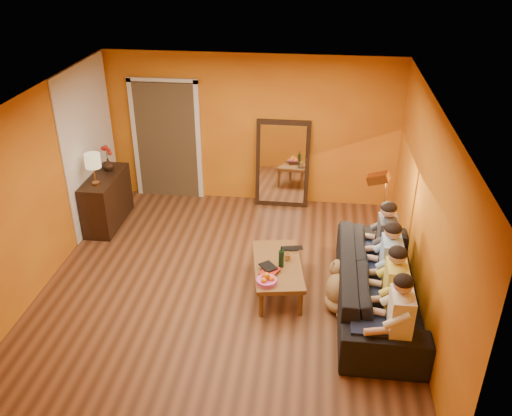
# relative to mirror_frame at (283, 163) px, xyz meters

# --- Properties ---
(room_shell) EXTENTS (5.00, 5.50, 2.60)m
(room_shell) POSITION_rel_mirror_frame_xyz_m (-0.55, -2.26, 0.54)
(room_shell) COLOR brown
(room_shell) RESTS_ON ground
(white_accent) EXTENTS (0.02, 1.90, 2.58)m
(white_accent) POSITION_rel_mirror_frame_xyz_m (-3.04, -0.88, 0.54)
(white_accent) COLOR white
(white_accent) RESTS_ON wall_left
(doorway_recess) EXTENTS (1.06, 0.30, 2.10)m
(doorway_recess) POSITION_rel_mirror_frame_xyz_m (-2.05, 0.20, 0.29)
(doorway_recess) COLOR #3F2D19
(doorway_recess) RESTS_ON floor
(door_jamb_left) EXTENTS (0.08, 0.06, 2.20)m
(door_jamb_left) POSITION_rel_mirror_frame_xyz_m (-2.62, 0.08, 0.29)
(door_jamb_left) COLOR white
(door_jamb_left) RESTS_ON wall_back
(door_jamb_right) EXTENTS (0.08, 0.06, 2.20)m
(door_jamb_right) POSITION_rel_mirror_frame_xyz_m (-1.48, 0.08, 0.29)
(door_jamb_right) COLOR white
(door_jamb_right) RESTS_ON wall_back
(door_header) EXTENTS (1.22, 0.06, 0.08)m
(door_header) POSITION_rel_mirror_frame_xyz_m (-2.05, 0.08, 1.36)
(door_header) COLOR white
(door_header) RESTS_ON wall_back
(mirror_frame) EXTENTS (0.92, 0.27, 1.51)m
(mirror_frame) POSITION_rel_mirror_frame_xyz_m (0.00, 0.00, 0.00)
(mirror_frame) COLOR black
(mirror_frame) RESTS_ON floor
(mirror_glass) EXTENTS (0.78, 0.21, 1.35)m
(mirror_glass) POSITION_rel_mirror_frame_xyz_m (0.00, -0.04, 0.00)
(mirror_glass) COLOR white
(mirror_glass) RESTS_ON mirror_frame
(sideboard) EXTENTS (0.44, 1.18, 0.85)m
(sideboard) POSITION_rel_mirror_frame_xyz_m (-2.79, -1.08, -0.34)
(sideboard) COLOR black
(sideboard) RESTS_ON floor
(table_lamp) EXTENTS (0.24, 0.24, 0.51)m
(table_lamp) POSITION_rel_mirror_frame_xyz_m (-2.79, -1.38, 0.34)
(table_lamp) COLOR beige
(table_lamp) RESTS_ON sideboard
(sofa) EXTENTS (2.54, 0.99, 0.74)m
(sofa) POSITION_rel_mirror_frame_xyz_m (1.45, -2.83, -0.39)
(sofa) COLOR black
(sofa) RESTS_ON floor
(coffee_table) EXTENTS (0.81, 1.31, 0.42)m
(coffee_table) POSITION_rel_mirror_frame_xyz_m (0.15, -2.59, -0.55)
(coffee_table) COLOR brown
(coffee_table) RESTS_ON floor
(floor_lamp) EXTENTS (0.35, 0.31, 1.44)m
(floor_lamp) POSITION_rel_mirror_frame_xyz_m (1.55, -1.78, -0.04)
(floor_lamp) COLOR #BE7837
(floor_lamp) RESTS_ON floor
(dog) EXTENTS (0.48, 0.62, 0.64)m
(dog) POSITION_rel_mirror_frame_xyz_m (0.96, -2.85, -0.44)
(dog) COLOR olive
(dog) RESTS_ON floor
(person_far_left) EXTENTS (0.70, 0.44, 1.22)m
(person_far_left) POSITION_rel_mirror_frame_xyz_m (1.58, -3.83, -0.15)
(person_far_left) COLOR silver
(person_far_left) RESTS_ON sofa
(person_mid_left) EXTENTS (0.70, 0.44, 1.22)m
(person_mid_left) POSITION_rel_mirror_frame_xyz_m (1.58, -3.28, -0.15)
(person_mid_left) COLOR gold
(person_mid_left) RESTS_ON sofa
(person_mid_right) EXTENTS (0.70, 0.44, 1.22)m
(person_mid_right) POSITION_rel_mirror_frame_xyz_m (1.58, -2.73, -0.15)
(person_mid_right) COLOR #91B4E1
(person_mid_right) RESTS_ON sofa
(person_far_right) EXTENTS (0.70, 0.44, 1.22)m
(person_far_right) POSITION_rel_mirror_frame_xyz_m (1.58, -2.18, -0.15)
(person_far_right) COLOR #35353A
(person_far_right) RESTS_ON sofa
(fruit_bowl) EXTENTS (0.26, 0.26, 0.16)m
(fruit_bowl) POSITION_rel_mirror_frame_xyz_m (0.05, -3.04, -0.26)
(fruit_bowl) COLOR #DB4DA1
(fruit_bowl) RESTS_ON coffee_table
(wine_bottle) EXTENTS (0.07, 0.07, 0.31)m
(wine_bottle) POSITION_rel_mirror_frame_xyz_m (0.20, -2.64, -0.18)
(wine_bottle) COLOR black
(wine_bottle) RESTS_ON coffee_table
(tumbler) EXTENTS (0.11, 0.11, 0.10)m
(tumbler) POSITION_rel_mirror_frame_xyz_m (0.27, -2.47, -0.29)
(tumbler) COLOR #B27F3F
(tumbler) RESTS_ON coffee_table
(laptop) EXTENTS (0.32, 0.24, 0.02)m
(laptop) POSITION_rel_mirror_frame_xyz_m (0.33, -2.24, -0.33)
(laptop) COLOR black
(laptop) RESTS_ON coffee_table
(book_lower) EXTENTS (0.23, 0.29, 0.03)m
(book_lower) POSITION_rel_mirror_frame_xyz_m (-0.03, -2.79, -0.33)
(book_lower) COLOR black
(book_lower) RESTS_ON coffee_table
(book_mid) EXTENTS (0.29, 0.33, 0.02)m
(book_mid) POSITION_rel_mirror_frame_xyz_m (-0.02, -2.78, -0.30)
(book_mid) COLOR #A81E13
(book_mid) RESTS_ON book_lower
(book_upper) EXTENTS (0.27, 0.28, 0.02)m
(book_upper) POSITION_rel_mirror_frame_xyz_m (-0.03, -2.80, -0.28)
(book_upper) COLOR black
(book_upper) RESTS_ON book_mid
(vase) EXTENTS (0.19, 0.19, 0.20)m
(vase) POSITION_rel_mirror_frame_xyz_m (-2.79, -0.83, 0.19)
(vase) COLOR black
(vase) RESTS_ON sideboard
(flowers) EXTENTS (0.17, 0.17, 0.45)m
(flowers) POSITION_rel_mirror_frame_xyz_m (-2.79, -0.83, 0.43)
(flowers) COLOR #A81E13
(flowers) RESTS_ON vase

